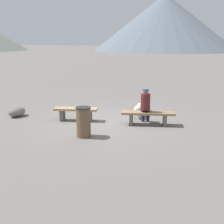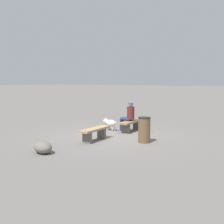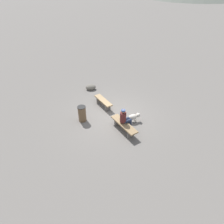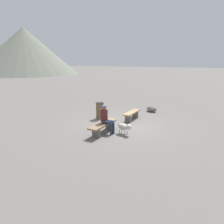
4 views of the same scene
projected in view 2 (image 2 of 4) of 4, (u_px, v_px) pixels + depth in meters
name	position (u px, v px, depth m)	size (l,w,h in m)	color
ground	(111.00, 137.00, 12.01)	(210.00, 210.00, 0.06)	slate
bench_left	(95.00, 132.00, 11.01)	(1.59, 0.51, 0.47)	#605B56
bench_right	(132.00, 123.00, 13.13)	(1.85, 0.59, 0.46)	#605B56
seated_person	(129.00, 115.00, 13.05)	(0.34, 0.65, 1.27)	#511E1E
dog	(110.00, 123.00, 13.28)	(0.39, 0.78, 0.52)	beige
trash_bin	(144.00, 130.00, 10.71)	(0.46, 0.46, 0.92)	brown
boulder	(43.00, 147.00, 9.14)	(0.51, 0.72, 0.37)	#6B665B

